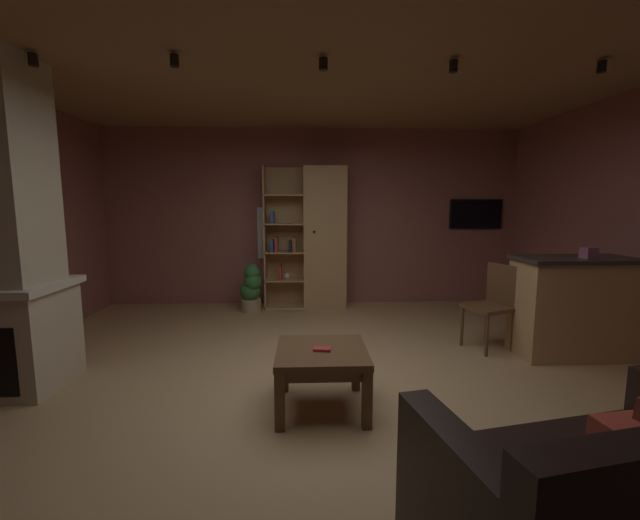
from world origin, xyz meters
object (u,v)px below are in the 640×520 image
object	(u,v)px
table_book_0	(322,349)
wall_mounted_tv	(476,214)
dining_chair	(494,301)
bookshelf_cabinet	(319,239)
coffee_table	(322,360)
potted_floor_plant	(251,288)
tissue_box	(589,253)
stone_fireplace	(0,245)
kitchen_bar_counter	(586,306)
leather_couch	(616,507)

from	to	relation	value
table_book_0	wall_mounted_tv	bearing A→B (deg)	53.03
dining_chair	bookshelf_cabinet	bearing A→B (deg)	133.59
bookshelf_cabinet	wall_mounted_tv	xyz separation A→B (m)	(2.50, 0.21, 0.37)
coffee_table	potted_floor_plant	xyz separation A→B (m)	(-0.91, 2.92, -0.03)
bookshelf_cabinet	potted_floor_plant	distance (m)	1.26
tissue_box	stone_fireplace	bearing A→B (deg)	-175.17
bookshelf_cabinet	coffee_table	world-z (taller)	bookshelf_cabinet
table_book_0	tissue_box	bearing A→B (deg)	19.45
wall_mounted_tv	dining_chair	bearing A→B (deg)	-107.20
tissue_box	potted_floor_plant	distance (m)	4.18
coffee_table	table_book_0	distance (m)	0.10
stone_fireplace	potted_floor_plant	xyz separation A→B (m)	(1.72, 2.45, -0.88)
kitchen_bar_counter	wall_mounted_tv	distance (m)	2.57
coffee_table	table_book_0	size ratio (longest dim) A/B	5.25
dining_chair	wall_mounted_tv	size ratio (longest dim) A/B	1.11
potted_floor_plant	leather_couch	bearing A→B (deg)	-64.57
leather_couch	coffee_table	distance (m)	1.88
dining_chair	potted_floor_plant	distance (m)	3.29
stone_fireplace	dining_chair	bearing A→B (deg)	9.97
table_book_0	potted_floor_plant	distance (m)	3.09
stone_fireplace	wall_mounted_tv	distance (m)	6.00
leather_couch	dining_chair	world-z (taller)	dining_chair
leather_couch	table_book_0	distance (m)	1.86
tissue_box	potted_floor_plant	size ratio (longest dim) A/B	0.17
table_book_0	leather_couch	bearing A→B (deg)	-50.80
bookshelf_cabinet	dining_chair	world-z (taller)	bookshelf_cabinet
wall_mounted_tv	table_book_0	bearing A→B (deg)	-126.97
coffee_table	wall_mounted_tv	bearing A→B (deg)	52.78
coffee_table	dining_chair	size ratio (longest dim) A/B	0.75
leather_couch	wall_mounted_tv	distance (m)	5.20
table_book_0	potted_floor_plant	size ratio (longest dim) A/B	0.18
potted_floor_plant	wall_mounted_tv	size ratio (longest dim) A/B	0.86
table_book_0	bookshelf_cabinet	bearing A→B (deg)	88.37
kitchen_bar_counter	leather_couch	world-z (taller)	kitchen_bar_counter
bookshelf_cabinet	kitchen_bar_counter	xyz separation A→B (m)	(2.68, -2.19, -0.53)
kitchen_bar_counter	stone_fireplace	bearing A→B (deg)	-174.25
stone_fireplace	dining_chair	size ratio (longest dim) A/B	2.97
bookshelf_cabinet	potted_floor_plant	bearing A→B (deg)	-164.37
tissue_box	wall_mounted_tv	xyz separation A→B (m)	(-0.10, 2.49, 0.33)
kitchen_bar_counter	coffee_table	xyz separation A→B (m)	(-2.77, -1.01, -0.14)
tissue_box	leather_couch	bearing A→B (deg)	-122.42
bookshelf_cabinet	table_book_0	size ratio (longest dim) A/B	16.27
leather_couch	stone_fireplace	bearing A→B (deg)	153.08
kitchen_bar_counter	coffee_table	distance (m)	2.95
bookshelf_cabinet	coffee_table	distance (m)	3.27
stone_fireplace	wall_mounted_tv	xyz separation A→B (m)	(5.23, 2.94, 0.19)
potted_floor_plant	table_book_0	bearing A→B (deg)	-72.79
tissue_box	dining_chair	bearing A→B (deg)	155.05
bookshelf_cabinet	dining_chair	size ratio (longest dim) A/B	2.31
coffee_table	potted_floor_plant	world-z (taller)	potted_floor_plant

